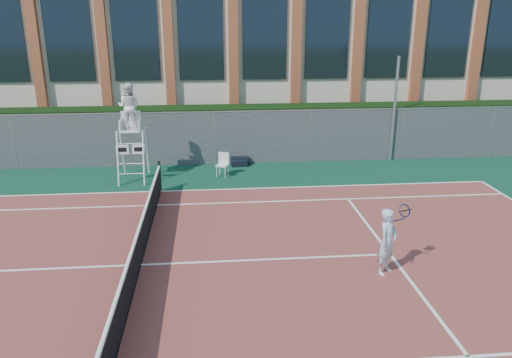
{
  "coord_description": "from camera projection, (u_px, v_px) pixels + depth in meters",
  "views": [
    {
      "loc": [
        1.85,
        -11.33,
        5.95
      ],
      "look_at": [
        3.17,
        3.0,
        1.21
      ],
      "focal_mm": 35.0,
      "sensor_mm": 36.0,
      "label": 1
    }
  ],
  "objects": [
    {
      "name": "tennis_net",
      "position": [
        139.0,
        246.0,
        12.25
      ],
      "size": [
        0.1,
        11.3,
        1.1
      ],
      "color": "black",
      "rests_on": "ground"
    },
    {
      "name": "sports_bag_far",
      "position": [
        239.0,
        163.0,
        20.53
      ],
      "size": [
        0.65,
        0.3,
        0.26
      ],
      "primitive_type": "cube",
      "rotation": [
        0.0,
        0.0,
        0.04
      ],
      "color": "black",
      "rests_on": "apron"
    },
    {
      "name": "sports_bag_near",
      "position": [
        240.0,
        161.0,
        20.76
      ],
      "size": [
        0.79,
        0.36,
        0.33
      ],
      "primitive_type": "cube",
      "rotation": [
        0.0,
        0.0,
        -0.07
      ],
      "color": "black",
      "rests_on": "apron"
    },
    {
      "name": "tennis_player",
      "position": [
        388.0,
        241.0,
        11.8
      ],
      "size": [
        0.98,
        0.78,
        1.66
      ],
      "color": "silver",
      "rests_on": "tennis_court"
    },
    {
      "name": "tennis_court",
      "position": [
        140.0,
        265.0,
        12.41
      ],
      "size": [
        23.77,
        10.97,
        0.02
      ],
      "primitive_type": "cube",
      "color": "brown",
      "rests_on": "apron"
    },
    {
      "name": "hedge",
      "position": [
        168.0,
        133.0,
        21.53
      ],
      "size": [
        40.0,
        1.4,
        2.2
      ],
      "primitive_type": "cube",
      "color": "black",
      "rests_on": "ground"
    },
    {
      "name": "plastic_chair",
      "position": [
        223.0,
        162.0,
        19.22
      ],
      "size": [
        0.55,
        0.55,
        0.91
      ],
      "color": "silver",
      "rests_on": "apron"
    },
    {
      "name": "apron",
      "position": [
        145.0,
        248.0,
        13.36
      ],
      "size": [
        36.0,
        20.0,
        0.01
      ],
      "primitive_type": "cube",
      "color": "#0D3B2D",
      "rests_on": "ground"
    },
    {
      "name": "fence",
      "position": [
        166.0,
        140.0,
        20.4
      ],
      "size": [
        40.0,
        0.06,
        2.2
      ],
      "primitive_type": null,
      "color": "#595E60",
      "rests_on": "ground"
    },
    {
      "name": "umpire_chair",
      "position": [
        129.0,
        109.0,
        18.15
      ],
      "size": [
        1.03,
        1.58,
        3.68
      ],
      "color": "white",
      "rests_on": "ground"
    },
    {
      "name": "ground",
      "position": [
        140.0,
        266.0,
        12.42
      ],
      "size": [
        120.0,
        120.0,
        0.0
      ],
      "primitive_type": "plane",
      "color": "#233814"
    },
    {
      "name": "steel_pole",
      "position": [
        394.0,
        110.0,
        20.79
      ],
      "size": [
        0.12,
        0.12,
        4.38
      ],
      "primitive_type": "cylinder",
      "color": "#9EA0A5",
      "rests_on": "ground"
    },
    {
      "name": "building",
      "position": [
        176.0,
        49.0,
        28.1
      ],
      "size": [
        45.0,
        10.6,
        8.22
      ],
      "color": "beige",
      "rests_on": "ground"
    }
  ]
}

